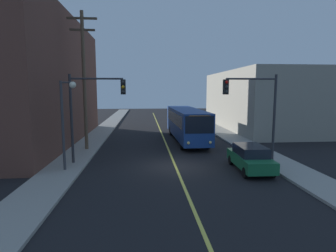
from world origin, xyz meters
The scene contains 12 objects.
ground_plane centered at (0.00, 0.00, 0.00)m, with size 120.00×120.00×0.00m, color black.
sidewalk_left centered at (-7.25, 10.00, 0.07)m, with size 2.50×90.00×0.15m, color gray.
sidewalk_right centered at (7.25, 10.00, 0.07)m, with size 2.50×90.00×0.15m, color gray.
lane_stripe_center centered at (0.00, 15.00, 0.01)m, with size 0.16×60.00×0.01m, color #D8CC4C.
building_left_brick centered at (-13.49, 9.54, 5.94)m, with size 10.00×22.63×11.88m.
building_right_warehouse centered at (14.49, 17.80, 3.78)m, with size 12.00×20.41×7.55m.
city_bus centered at (2.20, 9.49, 1.82)m, with size 2.84×12.21×3.20m.
parked_car_green centered at (4.61, -1.43, 0.84)m, with size 1.94×4.46×1.62m.
utility_pole_near centered at (-6.96, 5.55, 6.31)m, with size 2.40×0.28×11.27m.
traffic_signal_left_corner centered at (-5.41, 0.99, 4.30)m, with size 3.75×0.48×6.00m.
traffic_signal_right_corner centered at (5.41, 0.37, 4.30)m, with size 3.75×0.48×6.00m.
street_lamp_left centered at (-6.83, -0.69, 3.74)m, with size 0.98×0.40×5.50m.
Camera 1 is at (-2.07, -17.90, 5.06)m, focal length 29.37 mm.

